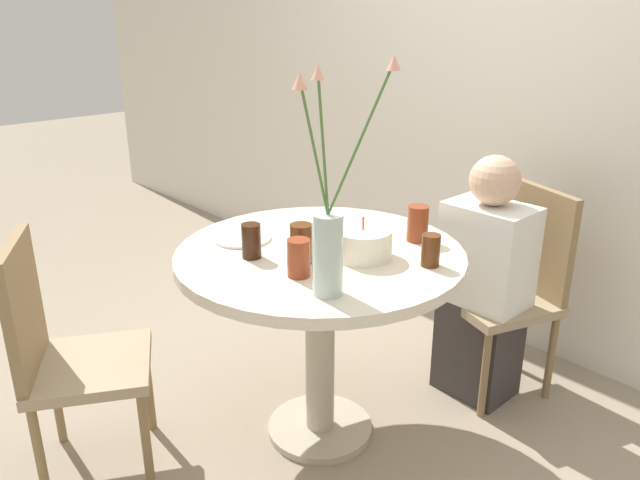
# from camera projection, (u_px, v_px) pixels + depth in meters

# --- Properties ---
(ground_plane) EXTENTS (16.00, 16.00, 0.00)m
(ground_plane) POSITION_uv_depth(u_px,v_px,m) (320.00, 430.00, 2.49)
(ground_plane) COLOR gray
(wall_back) EXTENTS (8.00, 0.05, 2.60)m
(wall_back) POSITION_uv_depth(u_px,v_px,m) (522.00, 74.00, 2.83)
(wall_back) COLOR silver
(wall_back) RESTS_ON ground_plane
(dining_table) EXTENTS (1.03, 1.03, 0.77)m
(dining_table) POSITION_uv_depth(u_px,v_px,m) (320.00, 287.00, 2.27)
(dining_table) COLOR beige
(dining_table) RESTS_ON ground_plane
(chair_right_flank) EXTENTS (0.51, 0.51, 0.89)m
(chair_right_flank) POSITION_uv_depth(u_px,v_px,m) (515.00, 280.00, 2.65)
(chair_right_flank) COLOR #9E896B
(chair_right_flank) RESTS_ON ground_plane
(chair_left_flank) EXTENTS (0.55, 0.55, 0.89)m
(chair_left_flank) POSITION_uv_depth(u_px,v_px,m) (63.00, 348.00, 2.12)
(chair_left_flank) COLOR #9E896B
(chair_left_flank) RESTS_ON ground_plane
(birthday_cake) EXTENTS (0.20, 0.20, 0.15)m
(birthday_cake) POSITION_uv_depth(u_px,v_px,m) (363.00, 243.00, 2.15)
(birthday_cake) COLOR white
(birthday_cake) RESTS_ON dining_table
(flower_vase) EXTENTS (0.21, 0.24, 0.70)m
(flower_vase) POSITION_uv_depth(u_px,v_px,m) (329.00, 239.00, 1.82)
(flower_vase) COLOR #B2C6C1
(flower_vase) RESTS_ON dining_table
(side_plate) EXTENTS (0.22, 0.22, 0.01)m
(side_plate) POSITION_uv_depth(u_px,v_px,m) (242.00, 238.00, 2.32)
(side_plate) COLOR silver
(side_plate) RESTS_ON dining_table
(drink_glass_0) EXTENTS (0.06, 0.06, 0.11)m
(drink_glass_0) POSITION_uv_depth(u_px,v_px,m) (431.00, 250.00, 2.07)
(drink_glass_0) COLOR #51280F
(drink_glass_0) RESTS_ON dining_table
(drink_glass_1) EXTENTS (0.07, 0.07, 0.12)m
(drink_glass_1) POSITION_uv_depth(u_px,v_px,m) (299.00, 258.00, 1.99)
(drink_glass_1) COLOR maroon
(drink_glass_1) RESTS_ON dining_table
(drink_glass_2) EXTENTS (0.08, 0.08, 0.13)m
(drink_glass_2) POSITION_uv_depth(u_px,v_px,m) (418.00, 223.00, 2.29)
(drink_glass_2) COLOR maroon
(drink_glass_2) RESTS_ON dining_table
(drink_glass_3) EXTENTS (0.08, 0.08, 0.14)m
(drink_glass_3) POSITION_uv_depth(u_px,v_px,m) (301.00, 244.00, 2.09)
(drink_glass_3) COLOR #51280F
(drink_glass_3) RESTS_ON dining_table
(drink_glass_4) EXTENTS (0.07, 0.07, 0.12)m
(drink_glass_4) POSITION_uv_depth(u_px,v_px,m) (251.00, 241.00, 2.14)
(drink_glass_4) COLOR #33190C
(drink_glass_4) RESTS_ON dining_table
(person_boy) EXTENTS (0.34, 0.24, 1.05)m
(person_boy) POSITION_uv_depth(u_px,v_px,m) (484.00, 288.00, 2.59)
(person_boy) COLOR #383333
(person_boy) RESTS_ON ground_plane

